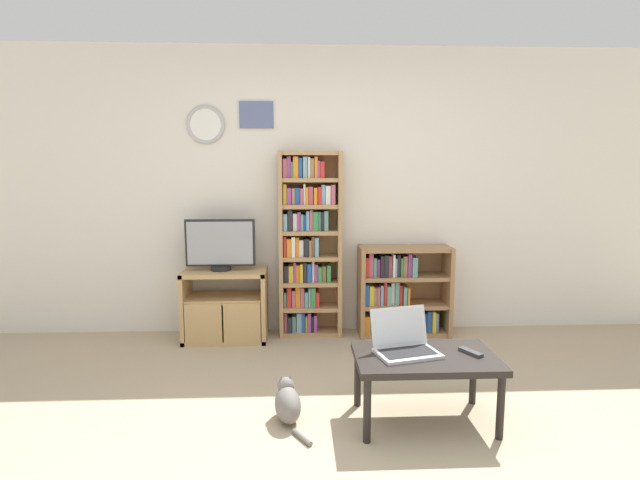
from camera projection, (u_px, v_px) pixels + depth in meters
ground_plane at (348, 462)px, 2.59m from camera, size 18.00×18.00×0.00m
wall_back at (324, 192)px, 4.60m from camera, size 7.15×0.09×2.60m
tv_stand at (225, 305)px, 4.42m from camera, size 0.73×0.43×0.63m
television at (220, 245)px, 4.36m from camera, size 0.60×0.18×0.45m
bookshelf_tall at (308, 243)px, 4.50m from camera, size 0.56×0.25×1.67m
bookshelf_short at (398, 293)px, 4.58m from camera, size 0.83×0.32×0.81m
coffee_table at (425, 363)px, 2.97m from camera, size 0.84×0.52×0.42m
laptop at (404, 342)px, 2.99m from camera, size 0.42×0.36×0.26m
remote_near_laptop at (471, 352)px, 2.98m from camera, size 0.11×0.16×0.02m
cat at (288, 403)px, 3.01m from camera, size 0.24×0.45×0.26m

